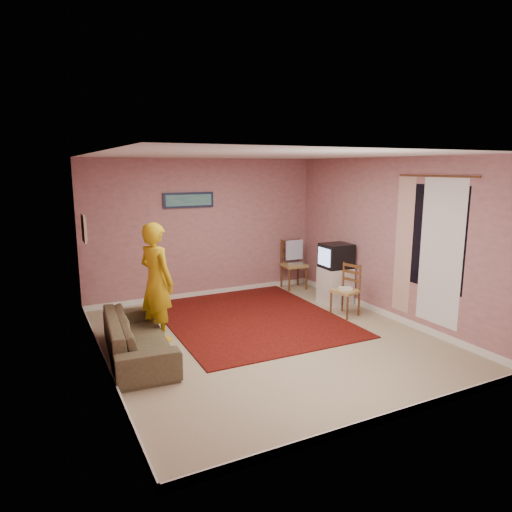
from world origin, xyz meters
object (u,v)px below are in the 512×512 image
tv_cabinet (335,285)px  crt_tv (336,256)px  sofa (138,337)px  chair_a (294,259)px  chair_b (346,285)px  person (157,282)px

tv_cabinet → crt_tv: 0.55m
sofa → chair_a: bearing=-55.8°
tv_cabinet → chair_b: 0.76m
tv_cabinet → crt_tv: size_ratio=1.24×
chair_b → chair_a: bearing=159.6°
crt_tv → chair_b: size_ratio=1.11×
chair_b → crt_tv: bearing=140.9°
tv_cabinet → person: (-3.35, -0.32, 0.52)m
tv_cabinet → crt_tv: bearing=178.4°
chair_a → sofa: size_ratio=0.28×
chair_a → sofa: chair_a is taller
crt_tv → chair_a: crt_tv is taller
tv_cabinet → person: bearing=-174.5°
tv_cabinet → sofa: (-3.75, -0.83, -0.05)m
crt_tv → chair_a: size_ratio=0.98×
crt_tv → chair_a: bearing=98.3°
tv_cabinet → chair_b: chair_b is taller
chair_b → tv_cabinet: bearing=140.5°
crt_tv → sofa: size_ratio=0.28×
tv_cabinet → person: 3.41m
tv_cabinet → sofa: tv_cabinet is taller
chair_a → person: bearing=-150.0°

